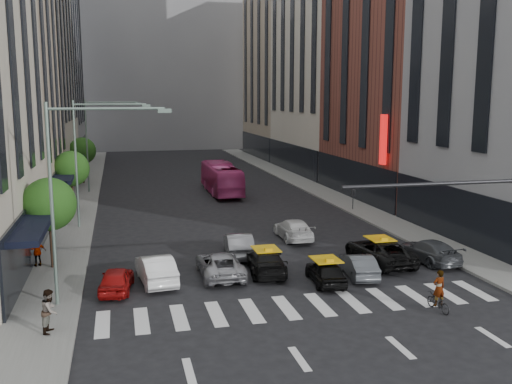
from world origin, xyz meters
TOP-DOWN VIEW (x-y plane):
  - ground at (0.00, 0.00)m, footprint 160.00×160.00m
  - sidewalk_left at (-11.50, 30.00)m, footprint 3.00×96.00m
  - sidewalk_right at (11.50, 30.00)m, footprint 3.00×96.00m
  - building_left_c at (-17.00, 46.00)m, footprint 8.00×20.00m
  - building_left_d at (-17.00, 65.00)m, footprint 8.00×18.00m
  - building_right_b at (17.00, 27.00)m, footprint 8.00×18.00m
  - building_right_c at (17.00, 46.00)m, footprint 8.00×20.00m
  - building_right_d at (17.00, 65.00)m, footprint 8.00×18.00m
  - building_far at (0.00, 85.00)m, footprint 30.00×10.00m
  - tree_near at (-11.80, 10.00)m, footprint 2.88×2.88m
  - tree_mid at (-11.80, 26.00)m, footprint 2.88×2.88m
  - tree_far at (-11.80, 42.00)m, footprint 2.88×2.88m
  - streetlamp_near at (-10.04, 4.00)m, footprint 5.38×0.25m
  - streetlamp_mid at (-10.04, 20.00)m, footprint 5.38×0.25m
  - streetlamp_far at (-10.04, 36.00)m, footprint 5.38×0.25m
  - traffic_signal at (7.69, -1.00)m, footprint 10.10×0.20m
  - liberty_sign at (12.60, 20.00)m, footprint 0.30×0.70m
  - car_red at (-8.41, 5.52)m, footprint 1.92×3.75m
  - car_white_front at (-6.45, 6.45)m, footprint 2.02×4.55m
  - car_silver at (-3.10, 6.66)m, footprint 2.20×4.71m
  - taxi_left at (-0.60, 6.66)m, footprint 2.35×4.72m
  - taxi_center at (1.90, 4.25)m, footprint 1.77×3.75m
  - car_grey_mid at (3.99, 4.91)m, footprint 1.80×3.87m
  - taxi_right at (6.09, 6.81)m, footprint 2.67×5.34m
  - car_grey_curb at (9.00, 6.49)m, footprint 2.30×4.66m
  - car_row2_left at (-1.33, 10.26)m, footprint 1.94×4.45m
  - car_row2_right at (3.09, 13.50)m, footprint 1.94×4.61m
  - bus at (1.69, 32.67)m, footprint 2.52×10.67m
  - motorcycle at (5.40, -0.48)m, footprint 0.69×1.60m
  - rider at (5.40, -0.48)m, footprint 0.63×0.45m
  - pedestrian_near at (-10.95, 0.80)m, footprint 0.82×0.97m
  - pedestrian_far at (-12.60, 10.40)m, footprint 1.00×0.76m

SIDE VIEW (x-z plane):
  - ground at x=0.00m, z-range 0.00..0.00m
  - sidewalk_left at x=-11.50m, z-range 0.00..0.15m
  - sidewalk_right at x=11.50m, z-range 0.00..0.15m
  - motorcycle at x=5.40m, z-range 0.00..0.81m
  - car_red at x=-8.41m, z-range 0.00..1.22m
  - car_grey_mid at x=3.99m, z-range 0.00..1.23m
  - taxi_center at x=1.90m, z-range 0.00..1.24m
  - car_grey_curb at x=9.00m, z-range 0.00..1.30m
  - car_silver at x=-3.10m, z-range 0.00..1.31m
  - taxi_left at x=-0.60m, z-range 0.00..1.32m
  - car_row2_right at x=3.09m, z-range 0.00..1.33m
  - car_row2_left at x=-1.33m, z-range 0.00..1.42m
  - car_white_front at x=-6.45m, z-range 0.00..1.45m
  - taxi_right at x=6.09m, z-range 0.00..1.45m
  - pedestrian_far at x=-12.60m, z-range 0.15..1.73m
  - pedestrian_near at x=-10.95m, z-range 0.15..1.91m
  - bus at x=1.69m, z-range 0.00..2.97m
  - rider at x=5.40m, z-range 0.81..2.44m
  - tree_near at x=-11.80m, z-range 1.18..6.13m
  - tree_mid at x=-11.80m, z-range 1.18..6.13m
  - tree_far at x=-11.80m, z-range 1.18..6.13m
  - traffic_signal at x=7.69m, z-range 1.47..7.47m
  - streetlamp_near at x=-10.04m, z-range 1.40..10.40m
  - streetlamp_mid at x=-10.04m, z-range 1.40..10.40m
  - streetlamp_far at x=-10.04m, z-range 1.40..10.40m
  - liberty_sign at x=12.60m, z-range 4.00..8.00m
  - building_right_b at x=17.00m, z-range 0.00..26.00m
  - building_right_d at x=17.00m, z-range 0.00..28.00m
  - building_left_d at x=-17.00m, z-range 0.00..30.00m
  - building_left_c at x=-17.00m, z-range 0.00..36.00m
  - building_far at x=0.00m, z-range 0.00..36.00m
  - building_right_c at x=17.00m, z-range 0.00..40.00m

